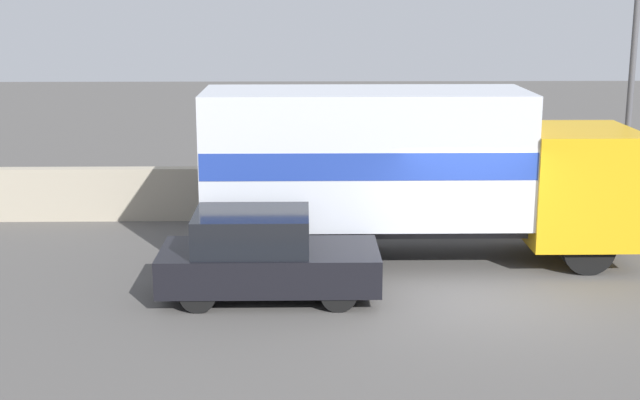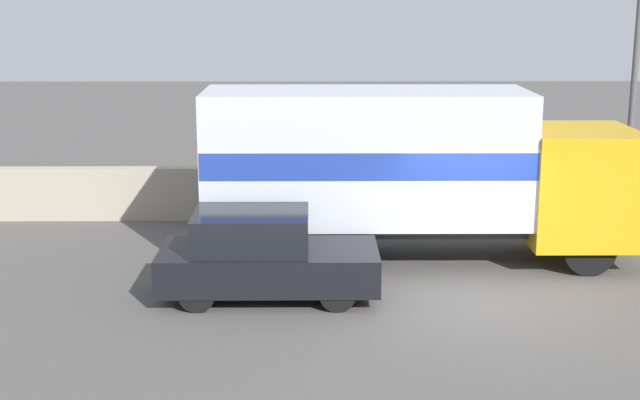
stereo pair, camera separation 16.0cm
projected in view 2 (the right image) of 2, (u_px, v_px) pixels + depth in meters
The scene contains 5 objects.
ground_plane at pixel (478, 300), 15.68m from camera, with size 80.00×80.00×0.00m, color #514F4C.
stone_wall_backdrop at pixel (435, 193), 21.22m from camera, with size 60.00×0.35×1.26m.
street_lamp at pixel (634, 77), 19.79m from camera, with size 0.56×0.28×5.87m.
box_truck at pixel (408, 166), 17.62m from camera, with size 8.49×2.48×3.44m.
car_hatchback at pixel (264, 256), 15.71m from camera, with size 3.85×1.75×1.55m.
Camera 2 is at (-2.90, -14.84, 5.28)m, focal length 50.00 mm.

